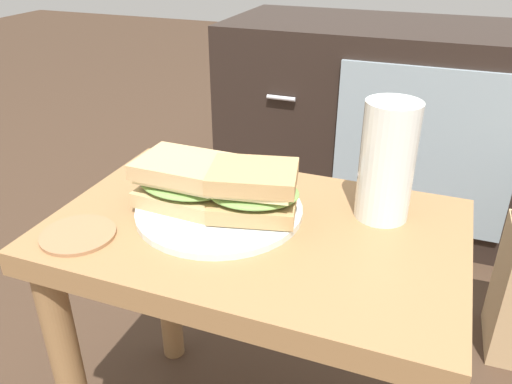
# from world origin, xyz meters

# --- Properties ---
(side_table) EXTENTS (0.56, 0.36, 0.46)m
(side_table) POSITION_xyz_m (0.00, 0.00, 0.37)
(side_table) COLOR olive
(side_table) RESTS_ON ground
(tv_cabinet) EXTENTS (0.96, 0.46, 0.58)m
(tv_cabinet) POSITION_xyz_m (0.06, 0.95, 0.29)
(tv_cabinet) COLOR black
(tv_cabinet) RESTS_ON ground
(plate) EXTENTS (0.24, 0.24, 0.01)m
(plate) POSITION_xyz_m (-0.06, 0.01, 0.47)
(plate) COLOR silver
(plate) RESTS_ON side_table
(sandwich_front) EXTENTS (0.14, 0.11, 0.07)m
(sandwich_front) POSITION_xyz_m (-0.11, 0.01, 0.50)
(sandwich_front) COLOR tan
(sandwich_front) RESTS_ON plate
(sandwich_back) EXTENTS (0.15, 0.13, 0.07)m
(sandwich_back) POSITION_xyz_m (-0.01, 0.01, 0.50)
(sandwich_back) COLOR tan
(sandwich_back) RESTS_ON plate
(beer_glass) EXTENTS (0.07, 0.07, 0.17)m
(beer_glass) POSITION_xyz_m (0.16, 0.09, 0.54)
(beer_glass) COLOR silver
(beer_glass) RESTS_ON side_table
(coaster) EXTENTS (0.10, 0.10, 0.01)m
(coaster) POSITION_xyz_m (-0.21, -0.11, 0.46)
(coaster) COLOR #996B47
(coaster) RESTS_ON side_table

